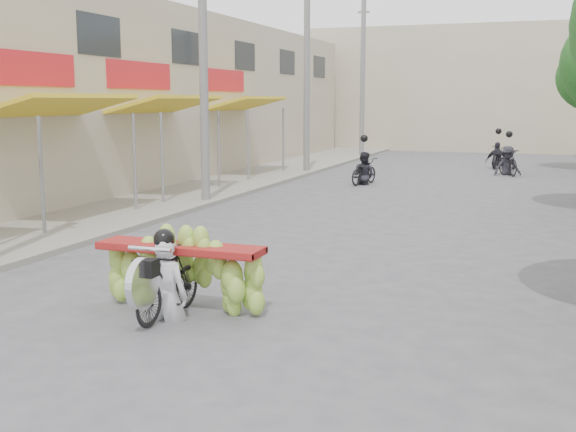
# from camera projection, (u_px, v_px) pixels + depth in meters

# --- Properties ---
(ground) EXTENTS (120.00, 120.00, 0.00)m
(ground) POSITION_uv_depth(u_px,v_px,m) (163.00, 388.00, 7.27)
(ground) COLOR #56555B
(ground) RESTS_ON ground
(sidewalk_left) EXTENTS (4.00, 60.00, 0.12)m
(sidewalk_left) POSITION_uv_depth(u_px,v_px,m) (202.00, 187.00, 23.53)
(sidewalk_left) COLOR gray
(sidewalk_left) RESTS_ON ground
(shophouse_row_left) EXTENTS (9.77, 40.00, 6.00)m
(shophouse_row_left) POSITION_uv_depth(u_px,v_px,m) (51.00, 96.00, 23.78)
(shophouse_row_left) COLOR #B7AB90
(shophouse_row_left) RESTS_ON ground
(far_building) EXTENTS (20.00, 6.00, 7.00)m
(far_building) POSITION_uv_depth(u_px,v_px,m) (486.00, 89.00, 42.04)
(far_building) COLOR #B7AB90
(far_building) RESTS_ON ground
(utility_pole_mid) EXTENTS (0.60, 0.24, 8.00)m
(utility_pole_mid) POSITION_uv_depth(u_px,v_px,m) (203.00, 57.00, 19.58)
(utility_pole_mid) COLOR slate
(utility_pole_mid) RESTS_ON ground
(utility_pole_far) EXTENTS (0.60, 0.24, 8.00)m
(utility_pole_far) POSITION_uv_depth(u_px,v_px,m) (307.00, 70.00, 27.95)
(utility_pole_far) COLOR slate
(utility_pole_far) RESTS_ON ground
(utility_pole_back) EXTENTS (0.60, 0.24, 8.00)m
(utility_pole_back) POSITION_uv_depth(u_px,v_px,m) (363.00, 77.00, 36.32)
(utility_pole_back) COLOR slate
(utility_pole_back) RESTS_ON ground
(banana_motorbike) EXTENTS (2.35, 1.79, 2.02)m
(banana_motorbike) POSITION_uv_depth(u_px,v_px,m) (173.00, 265.00, 9.66)
(banana_motorbike) COLOR black
(banana_motorbike) RESTS_ON ground
(bg_motorbike_a) EXTENTS (0.95, 1.69, 1.95)m
(bg_motorbike_a) POSITION_uv_depth(u_px,v_px,m) (364.00, 163.00, 24.73)
(bg_motorbike_a) COLOR black
(bg_motorbike_a) RESTS_ON ground
(bg_motorbike_b) EXTENTS (1.22, 1.84, 1.95)m
(bg_motorbike_b) POSITION_uv_depth(u_px,v_px,m) (508.00, 154.00, 27.71)
(bg_motorbike_b) COLOR black
(bg_motorbike_b) RESTS_ON ground
(bg_motorbike_c) EXTENTS (1.01, 1.67, 1.95)m
(bg_motorbike_c) POSITION_uv_depth(u_px,v_px,m) (498.00, 150.00, 30.46)
(bg_motorbike_c) COLOR black
(bg_motorbike_c) RESTS_ON ground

